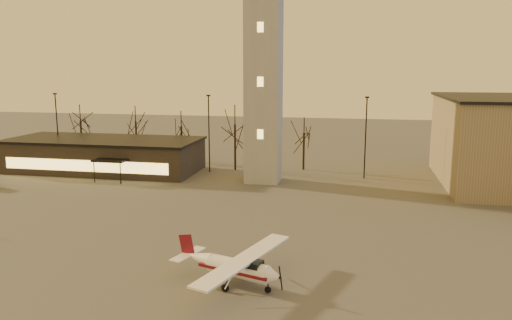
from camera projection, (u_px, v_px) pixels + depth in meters
The scene contains 6 objects.
ground at pixel (175, 284), 31.67m from camera, with size 220.00×220.00×0.00m, color #44423F.
control_tower at pixel (264, 43), 57.61m from camera, with size 6.80×6.80×32.60m.
terminal at pixel (104, 155), 66.44m from camera, with size 25.40×12.20×4.30m.
light_poles at pixel (269, 136), 60.45m from camera, with size 58.50×12.25×10.14m.
tree_row at pixel (181, 122), 71.03m from camera, with size 37.20×9.20×8.80m.
cessna_front at pixel (240, 272), 31.19m from camera, with size 8.08×9.95×2.77m.
Camera 1 is at (11.02, -28.07, 13.49)m, focal length 35.00 mm.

